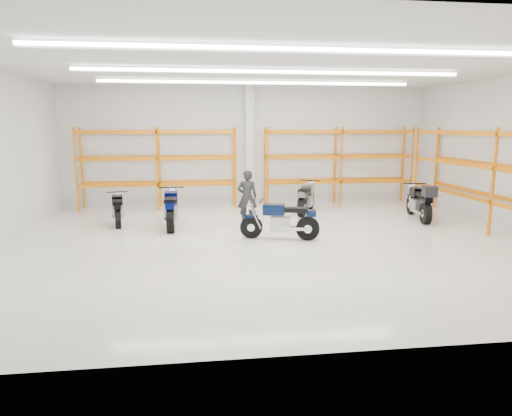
{
  "coord_description": "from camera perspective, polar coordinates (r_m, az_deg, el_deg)",
  "views": [
    {
      "loc": [
        -2.0,
        -11.53,
        3.02
      ],
      "look_at": [
        -0.44,
        0.5,
        0.84
      ],
      "focal_mm": 32.0,
      "sensor_mm": 36.0,
      "label": 1
    }
  ],
  "objects": [
    {
      "name": "motorcycle_back_b",
      "position": [
        13.95,
        -10.57,
        -0.21
      ],
      "size": [
        0.78,
        2.35,
        1.15
      ],
      "color": "black",
      "rests_on": "ground"
    },
    {
      "name": "structural_column",
      "position": [
        17.48,
        -0.81,
        7.68
      ],
      "size": [
        0.32,
        0.32,
        4.5
      ],
      "primitive_type": "cube",
      "color": "white",
      "rests_on": "ground"
    },
    {
      "name": "motorcycle_back_c",
      "position": [
        16.04,
        6.27,
        1.17
      ],
      "size": [
        1.14,
        2.1,
        1.11
      ],
      "color": "black",
      "rests_on": "ground"
    },
    {
      "name": "motorcycle_main",
      "position": [
        12.29,
        3.42,
        -1.66
      ],
      "size": [
        2.12,
        0.9,
        1.06
      ],
      "color": "black",
      "rests_on": "ground"
    },
    {
      "name": "pallet_racking_back_right",
      "position": [
        17.88,
        10.27,
        6.08
      ],
      "size": [
        5.67,
        0.87,
        3.0
      ],
      "color": "orange",
      "rests_on": "ground"
    },
    {
      "name": "motorcycle_back_d",
      "position": [
        15.67,
        19.85,
        0.66
      ],
      "size": [
        0.87,
        2.39,
        1.23
      ],
      "color": "black",
      "rests_on": "ground"
    },
    {
      "name": "standing_man",
      "position": [
        14.13,
        -1.11,
        1.35
      ],
      "size": [
        0.63,
        0.43,
        1.69
      ],
      "primitive_type": "imported",
      "rotation": [
        0.0,
        0.0,
        3.1
      ],
      "color": "black",
      "rests_on": "ground"
    },
    {
      "name": "ground",
      "position": [
        12.08,
        2.39,
        -4.28
      ],
      "size": [
        14.0,
        14.0,
        0.0
      ],
      "primitive_type": "plane",
      "color": "silver",
      "rests_on": "ground"
    },
    {
      "name": "pallet_racking_back_left",
      "position": [
        17.11,
        -12.12,
        5.84
      ],
      "size": [
        5.67,
        0.87,
        3.0
      ],
      "color": "orange",
      "rests_on": "ground"
    },
    {
      "name": "room_shell",
      "position": [
        11.73,
        2.49,
        11.48
      ],
      "size": [
        14.02,
        12.02,
        4.51
      ],
      "color": "silver",
      "rests_on": "ground"
    },
    {
      "name": "motorcycle_back_a",
      "position": [
        14.8,
        -16.9,
        -0.24
      ],
      "size": [
        0.64,
        1.95,
        0.96
      ],
      "color": "black",
      "rests_on": "ground"
    },
    {
      "name": "pallet_racking_side",
      "position": [
        14.36,
        28.93,
        4.12
      ],
      "size": [
        0.87,
        9.07,
        3.0
      ],
      "color": "orange",
      "rests_on": "ground"
    }
  ]
}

